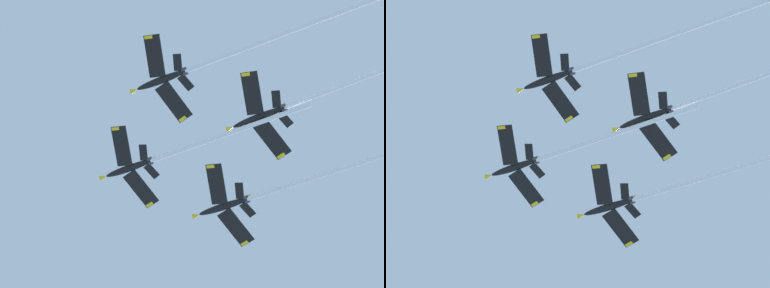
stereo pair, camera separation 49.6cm
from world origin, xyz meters
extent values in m
ellipsoid|color=black|center=(11.31, 5.61, 183.90)|extent=(6.04, 11.49, 5.17)
cone|color=yellow|center=(13.77, 11.45, 186.07)|extent=(1.84, 2.22, 1.65)
ellipsoid|color=black|center=(12.01, 7.26, 185.14)|extent=(2.06, 3.10, 1.76)
cube|color=black|center=(6.15, 6.99, 183.54)|extent=(9.42, 4.81, 1.36)
cube|color=yellow|center=(2.24, 8.28, 183.56)|extent=(0.96, 1.83, 0.70)
cube|color=black|center=(15.92, 2.89, 183.54)|extent=(9.29, 8.17, 1.36)
cube|color=yellow|center=(19.58, 1.00, 183.56)|extent=(1.60, 1.81, 0.70)
cube|color=black|center=(7.38, 2.13, 182.28)|extent=(3.73, 2.05, 0.73)
cube|color=black|center=(11.58, 0.36, 182.28)|extent=(3.87, 3.68, 0.73)
cube|color=yellow|center=(9.38, 1.00, 183.67)|extent=(1.40, 3.00, 3.43)
cylinder|color=#38383D|center=(8.79, 0.75, 181.92)|extent=(1.20, 1.42, 1.08)
cylinder|color=#38383D|center=(9.62, 0.40, 181.92)|extent=(1.20, 1.42, 1.08)
cylinder|color=white|center=(2.15, -16.20, 175.69)|extent=(15.00, 33.89, 13.27)
ellipsoid|color=black|center=(-8.95, -2.15, 178.80)|extent=(5.91, 11.57, 5.03)
cone|color=yellow|center=(-6.57, 3.75, 180.89)|extent=(1.82, 2.21, 1.64)
ellipsoid|color=black|center=(-8.27, -0.48, 180.03)|extent=(2.03, 3.10, 1.73)
cube|color=black|center=(-14.14, -0.85, 178.46)|extent=(9.40, 4.70, 1.31)
cube|color=yellow|center=(-18.06, 0.39, 178.48)|extent=(0.94, 1.83, 0.67)
cube|color=black|center=(-4.31, -4.81, 178.46)|extent=(9.33, 8.11, 1.31)
cube|color=yellow|center=(-0.63, -6.65, 178.48)|extent=(1.59, 1.83, 0.67)
cube|color=black|center=(-12.84, -5.71, 177.25)|extent=(3.71, 2.01, 0.71)
cube|color=black|center=(-8.61, -7.41, 177.25)|extent=(3.89, 3.66, 0.71)
cube|color=yellow|center=(-10.82, -6.79, 178.64)|extent=(1.35, 2.99, 3.41)
cylinder|color=#38383D|center=(-11.42, -7.07, 176.90)|extent=(1.19, 1.41, 1.07)
cylinder|color=#38383D|center=(-10.58, -7.40, 176.90)|extent=(1.19, 1.41, 1.07)
cylinder|color=white|center=(-19.10, -27.30, 169.82)|extent=(16.97, 40.36, 14.88)
ellipsoid|color=black|center=(18.71, -15.30, 178.00)|extent=(6.12, 11.47, 5.17)
cone|color=yellow|center=(21.21, -9.47, 180.16)|extent=(1.85, 2.22, 1.65)
ellipsoid|color=black|center=(19.42, -13.65, 179.24)|extent=(2.08, 3.10, 1.76)
cube|color=black|center=(13.55, -13.87, 177.64)|extent=(9.44, 4.87, 1.35)
cube|color=yellow|center=(9.66, -12.55, 177.66)|extent=(0.97, 1.83, 0.70)
cube|color=black|center=(23.29, -18.05, 177.64)|extent=(9.27, 8.21, 1.35)
cube|color=yellow|center=(26.93, -19.97, 177.66)|extent=(1.61, 1.81, 0.70)
cube|color=black|center=(14.75, -18.75, 176.38)|extent=(3.75, 2.08, 0.73)
cube|color=black|center=(18.94, -20.54, 176.38)|extent=(3.86, 3.69, 0.73)
cube|color=yellow|center=(16.74, -19.89, 177.77)|extent=(1.42, 2.99, 3.43)
cylinder|color=#38383D|center=(16.14, -20.13, 176.03)|extent=(1.21, 1.42, 1.08)
cylinder|color=#38383D|center=(16.97, -20.49, 176.03)|extent=(1.21, 1.42, 1.08)
cylinder|color=white|center=(9.37, -37.06, 169.79)|extent=(15.27, 33.84, 13.27)
ellipsoid|color=black|center=(-1.49, -22.62, 174.37)|extent=(6.23, 11.52, 4.80)
cone|color=yellow|center=(1.08, -16.75, 176.32)|extent=(1.85, 2.20, 1.61)
ellipsoid|color=black|center=(-0.75, -20.94, 175.56)|extent=(2.10, 3.09, 1.68)
cube|color=black|center=(-6.64, -21.17, 174.04)|extent=(9.46, 4.96, 1.24)
cube|color=yellow|center=(-10.52, -19.82, 174.07)|extent=(0.98, 1.85, 0.64)
cube|color=black|center=(3.07, -25.43, 174.04)|extent=(9.26, 8.27, 1.24)
cube|color=yellow|center=(6.70, -27.37, 174.07)|extent=(1.63, 1.82, 0.64)
cube|color=black|center=(-5.50, -26.09, 172.91)|extent=(3.76, 2.12, 0.68)
cube|color=black|center=(-1.32, -27.92, 172.91)|extent=(3.87, 3.71, 0.68)
cube|color=yellow|center=(-3.50, -27.20, 174.31)|extent=(1.41, 2.92, 3.38)
cylinder|color=#38383D|center=(-4.12, -27.50, 172.59)|extent=(1.21, 1.41, 1.06)
cylinder|color=#38383D|center=(-3.29, -27.86, 172.59)|extent=(1.21, 1.41, 1.06)
cylinder|color=white|center=(-10.69, -43.63, 167.28)|extent=(14.73, 32.14, 11.33)
camera|label=1|loc=(-28.29, -8.86, 1.76)|focal=78.27mm
camera|label=2|loc=(-28.29, -8.36, 1.76)|focal=78.27mm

